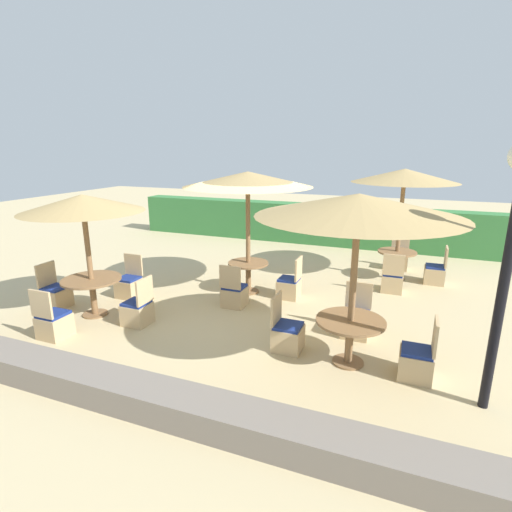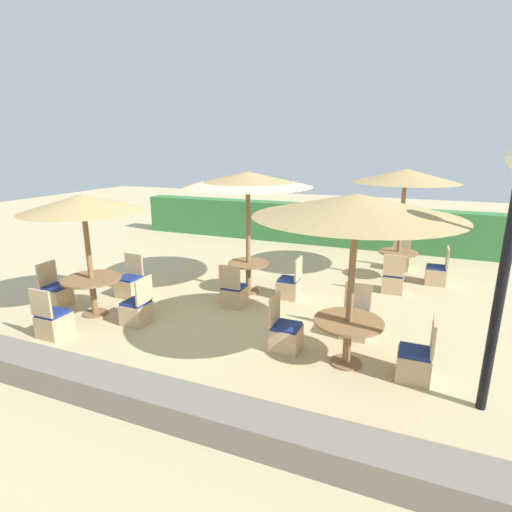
% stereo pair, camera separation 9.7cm
% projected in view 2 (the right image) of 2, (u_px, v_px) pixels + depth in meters
% --- Properties ---
extents(ground_plane, '(40.00, 40.00, 0.00)m').
position_uv_depth(ground_plane, '(245.00, 304.00, 8.50)').
color(ground_plane, '#C6B284').
extents(hedge_row, '(13.00, 0.70, 1.34)m').
position_uv_depth(hedge_row, '(315.00, 224.00, 13.64)').
color(hedge_row, '#387A3D').
rests_on(hedge_row, ground_plane).
extents(stone_border, '(10.00, 0.56, 0.37)m').
position_uv_depth(stone_border, '(129.00, 393.00, 5.12)').
color(stone_border, slate).
rests_on(stone_border, ground_plane).
extents(lamp_post, '(0.36, 0.36, 3.32)m').
position_uv_depth(lamp_post, '(512.00, 228.00, 4.49)').
color(lamp_post, black).
rests_on(lamp_post, ground_plane).
extents(parasol_front_right, '(2.92, 2.92, 2.61)m').
position_uv_depth(parasol_front_right, '(356.00, 206.00, 5.52)').
color(parasol_front_right, olive).
rests_on(parasol_front_right, ground_plane).
extents(round_table_front_right, '(1.04, 1.04, 0.72)m').
position_uv_depth(round_table_front_right, '(348.00, 330.00, 6.02)').
color(round_table_front_right, olive).
rests_on(round_table_front_right, ground_plane).
extents(patio_chair_front_right_east, '(0.46, 0.46, 0.93)m').
position_uv_depth(patio_chair_front_right_east, '(415.00, 362.00, 5.69)').
color(patio_chair_front_right_east, tan).
rests_on(patio_chair_front_right_east, ground_plane).
extents(patio_chair_front_right_west, '(0.46, 0.46, 0.93)m').
position_uv_depth(patio_chair_front_right_west, '(285.00, 335.00, 6.52)').
color(patio_chair_front_right_west, tan).
rests_on(patio_chair_front_right_west, ground_plane).
extents(patio_chair_front_right_north, '(0.46, 0.46, 0.93)m').
position_uv_depth(patio_chair_front_right_north, '(355.00, 322.00, 6.99)').
color(patio_chair_front_right_north, tan).
rests_on(patio_chair_front_right_north, ground_plane).
extents(parasol_center, '(2.80, 2.80, 2.72)m').
position_uv_depth(parasol_center, '(248.00, 180.00, 8.51)').
color(parasol_center, olive).
rests_on(parasol_center, ground_plane).
extents(round_table_center, '(0.91, 0.91, 0.71)m').
position_uv_depth(round_table_center, '(248.00, 270.00, 9.05)').
color(round_table_center, olive).
rests_on(round_table_center, ground_plane).
extents(patio_chair_center_east, '(0.46, 0.46, 0.93)m').
position_uv_depth(patio_chair_center_east, '(290.00, 286.00, 8.77)').
color(patio_chair_center_east, tan).
rests_on(patio_chair_center_east, ground_plane).
extents(patio_chair_center_south, '(0.46, 0.46, 0.93)m').
position_uv_depth(patio_chair_center_south, '(234.00, 294.00, 8.31)').
color(patio_chair_center_south, tan).
rests_on(patio_chair_center_south, ground_plane).
extents(parasol_back_right, '(2.47, 2.47, 2.73)m').
position_uv_depth(parasol_back_right, '(406.00, 176.00, 9.36)').
color(parasol_back_right, olive).
rests_on(parasol_back_right, ground_plane).
extents(round_table_back_right, '(0.93, 0.93, 0.73)m').
position_uv_depth(round_table_back_right, '(398.00, 259.00, 9.90)').
color(round_table_back_right, olive).
rests_on(round_table_back_right, ground_plane).
extents(patio_chair_back_right_east, '(0.46, 0.46, 0.93)m').
position_uv_depth(patio_chair_back_right_east, '(436.00, 274.00, 9.64)').
color(patio_chair_back_right_east, tan).
rests_on(patio_chair_back_right_east, ground_plane).
extents(patio_chair_back_right_north, '(0.46, 0.46, 0.93)m').
position_uv_depth(patio_chair_back_right_north, '(400.00, 260.00, 10.79)').
color(patio_chair_back_right_north, tan).
rests_on(patio_chair_back_right_north, ground_plane).
extents(patio_chair_back_right_south, '(0.46, 0.46, 0.93)m').
position_uv_depth(patio_chair_back_right_south, '(393.00, 281.00, 9.10)').
color(patio_chair_back_right_south, tan).
rests_on(patio_chair_back_right_south, ground_plane).
extents(parasol_front_left, '(2.24, 2.24, 2.39)m').
position_uv_depth(parasol_front_left, '(83.00, 204.00, 7.39)').
color(parasol_front_left, olive).
rests_on(parasol_front_left, ground_plane).
extents(round_table_front_left, '(1.12, 1.12, 0.76)m').
position_uv_depth(round_table_front_left, '(92.00, 285.00, 7.82)').
color(round_table_front_left, olive).
rests_on(round_table_front_left, ground_plane).
extents(patio_chair_front_left_south, '(0.46, 0.46, 0.93)m').
position_uv_depth(patio_chair_front_left_south, '(53.00, 322.00, 6.98)').
color(patio_chair_front_left_south, tan).
rests_on(patio_chair_front_left_south, ground_plane).
extents(patio_chair_front_left_west, '(0.46, 0.46, 0.93)m').
position_uv_depth(patio_chair_front_left_west, '(56.00, 294.00, 8.31)').
color(patio_chair_front_left_west, tan).
rests_on(patio_chair_front_left_west, ground_plane).
extents(patio_chair_front_left_east, '(0.46, 0.46, 0.93)m').
position_uv_depth(patio_chair_front_left_east, '(137.00, 310.00, 7.48)').
color(patio_chair_front_left_east, tan).
rests_on(patio_chair_front_left_east, ground_plane).
extents(patio_chair_front_left_north, '(0.46, 0.46, 0.93)m').
position_uv_depth(patio_chair_front_left_north, '(130.00, 285.00, 8.87)').
color(patio_chair_front_left_north, tan).
rests_on(patio_chair_front_left_north, ground_plane).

